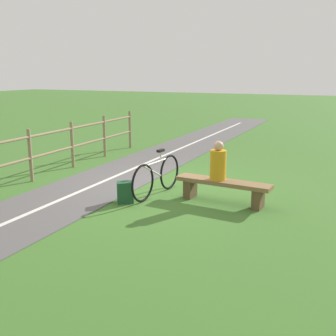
% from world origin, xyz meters
% --- Properties ---
extents(ground_plane, '(80.00, 80.00, 0.00)m').
position_xyz_m(ground_plane, '(0.00, 0.00, 0.00)').
color(ground_plane, '#3D6B28').
extents(bench, '(1.89, 0.53, 0.45)m').
position_xyz_m(bench, '(-1.60, 0.60, 0.31)').
color(bench, brown).
rests_on(bench, ground_plane).
extents(person_seated, '(0.33, 0.33, 0.75)m').
position_xyz_m(person_seated, '(-1.49, 0.59, 0.77)').
color(person_seated, orange).
rests_on(person_seated, bench).
extents(bicycle, '(0.22, 1.78, 0.93)m').
position_xyz_m(bicycle, '(-0.22, 0.67, 0.39)').
color(bicycle, black).
rests_on(bicycle, ground_plane).
extents(backpack, '(0.38, 0.37, 0.41)m').
position_xyz_m(backpack, '(0.12, 1.37, 0.20)').
color(backpack, '#1E4C2D').
rests_on(backpack, ground_plane).
extents(fence_roadside, '(0.29, 11.08, 1.22)m').
position_xyz_m(fence_roadside, '(2.85, 1.70, 0.71)').
color(fence_roadside, '#847051').
rests_on(fence_roadside, ground_plane).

